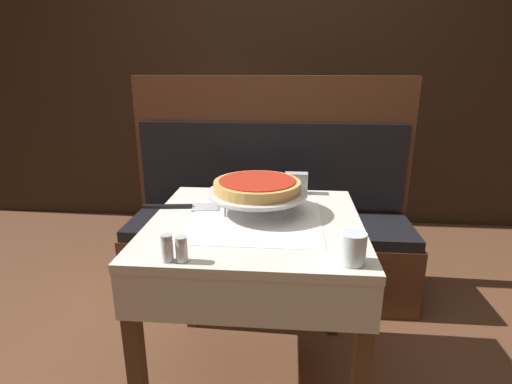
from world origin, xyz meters
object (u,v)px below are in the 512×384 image
object	(u,v)px
condiment_caddy	(242,140)
dining_table_front	(255,247)
dining_table_rear	(234,159)
booth_bench	(269,233)
water_glass_near	(353,248)
napkin_holder	(296,183)
pepper_shaker	(182,249)
deep_dish_pizza	(257,186)
pizza_server	(185,206)
pizza_pan_stand	(257,194)
salt_shaker	(167,248)

from	to	relation	value
condiment_caddy	dining_table_front	bearing A→B (deg)	-81.18
dining_table_front	dining_table_rear	distance (m)	1.51
dining_table_rear	booth_bench	xyz separation A→B (m)	(0.30, -0.72, -0.27)
dining_table_front	dining_table_rear	xyz separation A→B (m)	(-0.28, 1.49, -0.00)
water_glass_near	napkin_holder	distance (m)	0.68
dining_table_front	water_glass_near	world-z (taller)	water_glass_near
napkin_holder	condiment_caddy	xyz separation A→B (m)	(-0.38, 1.11, -0.01)
water_glass_near	pepper_shaker	bearing A→B (deg)	-176.31
napkin_holder	condiment_caddy	world-z (taller)	condiment_caddy
deep_dish_pizza	pizza_server	size ratio (longest dim) A/B	1.08
dining_table_rear	pizza_pan_stand	bearing A→B (deg)	-78.65
water_glass_near	salt_shaker	xyz separation A→B (m)	(-0.53, -0.03, -0.01)
booth_bench	napkin_holder	xyz separation A→B (m)	(0.14, -0.43, 0.43)
napkin_holder	condiment_caddy	bearing A→B (deg)	108.82
pizza_server	water_glass_near	distance (m)	0.73
condiment_caddy	deep_dish_pizza	bearing A→B (deg)	-80.74
dining_table_rear	pepper_shaker	distance (m)	1.84
deep_dish_pizza	pepper_shaker	size ratio (longest dim) A/B	4.44
dining_table_front	napkin_holder	size ratio (longest dim) A/B	7.77
pizza_server	condiment_caddy	size ratio (longest dim) A/B	1.85
booth_bench	pizza_server	world-z (taller)	booth_bench
pizza_pan_stand	pizza_server	distance (m)	0.30
booth_bench	deep_dish_pizza	bearing A→B (deg)	-91.37
pizza_server	salt_shaker	size ratio (longest dim) A/B	3.84
water_glass_near	condiment_caddy	world-z (taller)	condiment_caddy
dining_table_front	booth_bench	world-z (taller)	booth_bench
deep_dish_pizza	pepper_shaker	world-z (taller)	deep_dish_pizza
booth_bench	pizza_pan_stand	xyz separation A→B (m)	(-0.02, -0.69, 0.46)
dining_table_rear	water_glass_near	distance (m)	1.90
pizza_pan_stand	deep_dish_pizza	bearing A→B (deg)	90.00
booth_bench	salt_shaker	xyz separation A→B (m)	(-0.24, -1.12, 0.42)
booth_bench	salt_shaker	size ratio (longest dim) A/B	20.09
dining_table_front	salt_shaker	size ratio (longest dim) A/B	9.72
booth_bench	dining_table_front	bearing A→B (deg)	-91.07
pizza_server	salt_shaker	bearing A→B (deg)	-81.76
water_glass_near	pizza_pan_stand	bearing A→B (deg)	127.75
booth_bench	salt_shaker	world-z (taller)	booth_bench
pizza_pan_stand	pizza_server	bearing A→B (deg)	175.73
deep_dish_pizza	water_glass_near	xyz separation A→B (m)	(0.31, -0.40, -0.06)
salt_shaker	condiment_caddy	xyz separation A→B (m)	(0.00, 1.80, -0.00)
deep_dish_pizza	salt_shaker	distance (m)	0.49
dining_table_front	salt_shaker	bearing A→B (deg)	-123.13
pepper_shaker	napkin_holder	bearing A→B (deg)	64.00
condiment_caddy	pizza_server	bearing A→B (deg)	-92.78
dining_table_front	pepper_shaker	bearing A→B (deg)	-117.89
dining_table_rear	pizza_pan_stand	world-z (taller)	pizza_pan_stand
salt_shaker	napkin_holder	world-z (taller)	napkin_holder
pizza_server	condiment_caddy	xyz separation A→B (m)	(0.07, 1.35, 0.03)
napkin_holder	pizza_pan_stand	bearing A→B (deg)	-120.78
deep_dish_pizza	condiment_caddy	world-z (taller)	condiment_caddy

